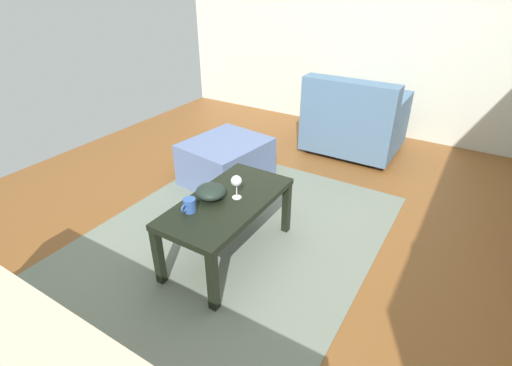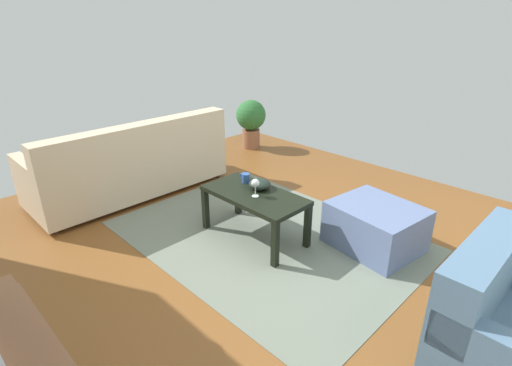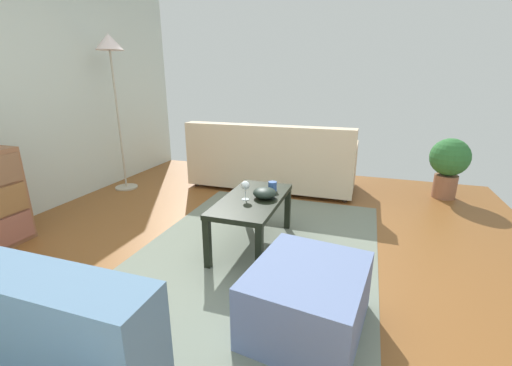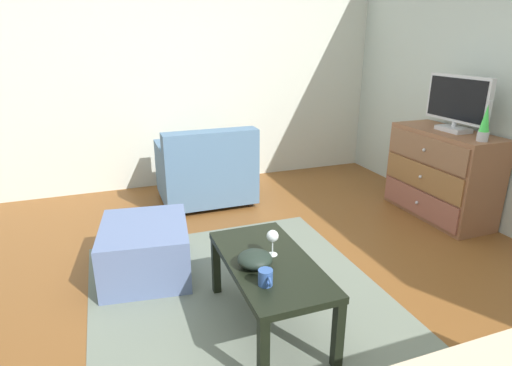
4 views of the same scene
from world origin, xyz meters
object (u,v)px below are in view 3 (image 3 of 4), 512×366
at_px(coffee_table, 252,205).
at_px(mug, 272,186).
at_px(wine_glass, 245,186).
at_px(bowl_decorative, 265,193).
at_px(couch_large, 272,163).
at_px(standing_lamp, 111,58).
at_px(ottoman, 307,299).
at_px(potted_plant, 449,163).

distance_m(coffee_table, mug, 0.27).
xyz_separation_m(wine_glass, bowl_decorative, (0.08, -0.14, -0.07)).
xyz_separation_m(mug, couch_large, (1.40, 0.40, -0.15)).
bearing_deg(standing_lamp, coffee_table, -114.99).
bearing_deg(bowl_decorative, ottoman, -149.23).
height_order(coffee_table, wine_glass, wine_glass).
bearing_deg(ottoman, mug, 25.47).
height_order(mug, standing_lamp, standing_lamp).
bearing_deg(potted_plant, mug, 134.52).
distance_m(wine_glass, bowl_decorative, 0.18).
relative_size(coffee_table, standing_lamp, 0.50).
bearing_deg(potted_plant, couch_large, 97.26).
bearing_deg(potted_plant, standing_lamp, 103.19).
relative_size(wine_glass, potted_plant, 0.22).
bearing_deg(couch_large, wine_glass, -171.65).
distance_m(couch_large, standing_lamp, 2.31).
bearing_deg(coffee_table, mug, -26.30).
distance_m(mug, potted_plant, 2.37).
relative_size(mug, bowl_decorative, 0.59).
height_order(wine_glass, potted_plant, potted_plant).
bearing_deg(ottoman, coffee_table, 36.36).
xyz_separation_m(coffee_table, standing_lamp, (0.98, 2.09, 1.24)).
relative_size(bowl_decorative, standing_lamp, 0.10).
bearing_deg(ottoman, bowl_decorative, 30.77).
bearing_deg(coffee_table, ottoman, -143.64).
height_order(ottoman, standing_lamp, standing_lamp).
height_order(bowl_decorative, couch_large, couch_large).
xyz_separation_m(coffee_table, mug, (0.23, -0.11, 0.10)).
relative_size(mug, standing_lamp, 0.06).
distance_m(mug, ottoman, 1.22).
height_order(coffee_table, potted_plant, potted_plant).
height_order(ottoman, potted_plant, potted_plant).
relative_size(coffee_table, couch_large, 0.45).
xyz_separation_m(bowl_decorative, couch_large, (1.59, 0.38, -0.15)).
xyz_separation_m(coffee_table, bowl_decorative, (0.03, -0.10, 0.10)).
distance_m(ottoman, standing_lamp, 3.56).
bearing_deg(couch_large, ottoman, -159.83).
xyz_separation_m(wine_glass, mug, (0.28, -0.15, -0.07)).
height_order(wine_glass, standing_lamp, standing_lamp).
distance_m(coffee_table, couch_large, 1.65).
height_order(wine_glass, mug, wine_glass).
height_order(couch_large, potted_plant, couch_large).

